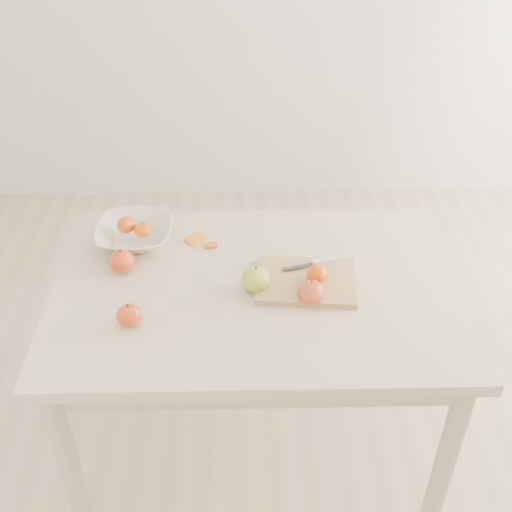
{
  "coord_description": "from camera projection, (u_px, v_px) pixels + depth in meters",
  "views": [
    {
      "loc": [
        -0.03,
        -1.45,
        1.95
      ],
      "look_at": [
        0.0,
        0.05,
        0.82
      ],
      "focal_mm": 45.0,
      "sensor_mm": 36.0,
      "label": 1
    }
  ],
  "objects": [
    {
      "name": "paring_knife",
      "position": [
        319.0,
        262.0,
        1.93
      ],
      "size": [
        0.17,
        0.06,
        0.01
      ],
      "color": "white",
      "rests_on": "cutting_board"
    },
    {
      "name": "bowl_tangerine_far",
      "position": [
        143.0,
        230.0,
        2.01
      ],
      "size": [
        0.05,
        0.05,
        0.05
      ],
      "primitive_type": "ellipsoid",
      "color": "#D25E07",
      "rests_on": "fruit_bowl"
    },
    {
      "name": "fruit_bowl",
      "position": [
        135.0,
        234.0,
        2.04
      ],
      "size": [
        0.25,
        0.25,
        0.06
      ],
      "primitive_type": "imported",
      "color": "silver",
      "rests_on": "table"
    },
    {
      "name": "apple_red_e",
      "position": [
        311.0,
        292.0,
        1.8
      ],
      "size": [
        0.08,
        0.08,
        0.07
      ],
      "primitive_type": "ellipsoid",
      "color": "maroon",
      "rests_on": "table"
    },
    {
      "name": "cutting_board",
      "position": [
        306.0,
        281.0,
        1.88
      ],
      "size": [
        0.3,
        0.23,
        0.02
      ],
      "primitive_type": "cube",
      "rotation": [
        0.0,
        0.0,
        -0.08
      ],
      "color": "#A98154",
      "rests_on": "table"
    },
    {
      "name": "orange_peel_a",
      "position": [
        196.0,
        240.0,
        2.06
      ],
      "size": [
        0.07,
        0.07,
        0.01
      ],
      "primitive_type": "cube",
      "rotation": [
        0.21,
        0.0,
        0.81
      ],
      "color": "orange",
      "rests_on": "table"
    },
    {
      "name": "table",
      "position": [
        256.0,
        310.0,
        1.94
      ],
      "size": [
        1.2,
        0.8,
        0.75
      ],
      "color": "beige",
      "rests_on": "ground"
    },
    {
      "name": "apple_green",
      "position": [
        256.0,
        279.0,
        1.84
      ],
      "size": [
        0.08,
        0.08,
        0.08
      ],
      "primitive_type": "ellipsoid",
      "color": "olive",
      "rests_on": "table"
    },
    {
      "name": "apple_red_d",
      "position": [
        129.0,
        315.0,
        1.73
      ],
      "size": [
        0.07,
        0.07,
        0.06
      ],
      "primitive_type": "ellipsoid",
      "color": "#961504",
      "rests_on": "table"
    },
    {
      "name": "bowl_tangerine_near",
      "position": [
        126.0,
        225.0,
        2.03
      ],
      "size": [
        0.06,
        0.06,
        0.05
      ],
      "primitive_type": "ellipsoid",
      "color": "#DE3A07",
      "rests_on": "fruit_bowl"
    },
    {
      "name": "ground",
      "position": [
        256.0,
        444.0,
        2.33
      ],
      "size": [
        3.5,
        3.5,
        0.0
      ],
      "primitive_type": "plane",
      "color": "#C6B293",
      "rests_on": "ground"
    },
    {
      "name": "orange_peel_b",
      "position": [
        210.0,
        245.0,
        2.03
      ],
      "size": [
        0.05,
        0.04,
        0.01
      ],
      "primitive_type": "cube",
      "rotation": [
        -0.14,
        0.0,
        0.16
      ],
      "color": "#DB4B0F",
      "rests_on": "table"
    },
    {
      "name": "board_tangerine",
      "position": [
        317.0,
        274.0,
        1.85
      ],
      "size": [
        0.06,
        0.06,
        0.05
      ],
      "primitive_type": "ellipsoid",
      "color": "#E05507",
      "rests_on": "cutting_board"
    },
    {
      "name": "apple_red_b",
      "position": [
        122.0,
        261.0,
        1.92
      ],
      "size": [
        0.08,
        0.08,
        0.07
      ],
      "primitive_type": "ellipsoid",
      "color": "maroon",
      "rests_on": "table"
    }
  ]
}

